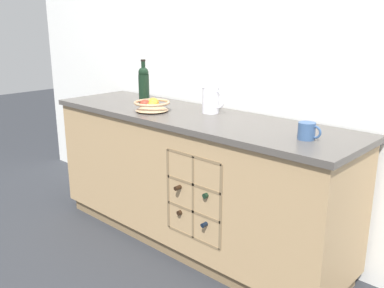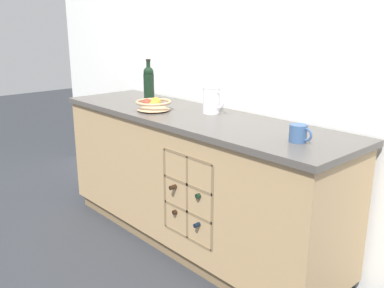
# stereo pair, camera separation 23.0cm
# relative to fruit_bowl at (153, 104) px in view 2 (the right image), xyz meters

# --- Properties ---
(ground_plane) EXTENTS (14.00, 14.00, 0.00)m
(ground_plane) POSITION_rel_fruit_bowl_xyz_m (0.26, 0.11, -0.93)
(ground_plane) COLOR #2D3035
(back_wall) EXTENTS (4.54, 0.06, 2.55)m
(back_wall) POSITION_rel_fruit_bowl_xyz_m (0.26, 0.46, 0.35)
(back_wall) COLOR white
(back_wall) RESTS_ON ground_plane
(kitchen_island) EXTENTS (2.18, 0.62, 0.89)m
(kitchen_island) POSITION_rel_fruit_bowl_xyz_m (0.26, 0.11, -0.48)
(kitchen_island) COLOR olive
(kitchen_island) RESTS_ON ground_plane
(fruit_bowl) EXTENTS (0.24, 0.24, 0.08)m
(fruit_bowl) POSITION_rel_fruit_bowl_xyz_m (0.00, 0.00, 0.00)
(fruit_bowl) COLOR tan
(fruit_bowl) RESTS_ON kitchen_island
(white_pitcher) EXTENTS (0.17, 0.11, 0.17)m
(white_pitcher) POSITION_rel_fruit_bowl_xyz_m (0.32, 0.23, 0.05)
(white_pitcher) COLOR white
(white_pitcher) RESTS_ON kitchen_island
(ceramic_mug) EXTENTS (0.12, 0.09, 0.09)m
(ceramic_mug) POSITION_rel_fruit_bowl_xyz_m (1.08, 0.06, 0.00)
(ceramic_mug) COLOR #385684
(ceramic_mug) RESTS_ON kitchen_island
(standing_wine_bottle) EXTENTS (0.08, 0.08, 0.31)m
(standing_wine_bottle) POSITION_rel_fruit_bowl_xyz_m (-0.24, 0.14, 0.10)
(standing_wine_bottle) COLOR black
(standing_wine_bottle) RESTS_ON kitchen_island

